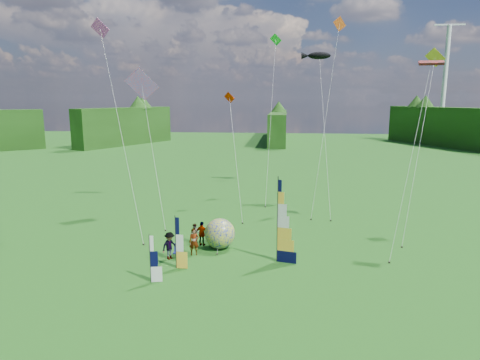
# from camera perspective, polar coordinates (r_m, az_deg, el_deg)

# --- Properties ---
(ground) EXTENTS (220.00, 220.00, 0.00)m
(ground) POSITION_cam_1_polar(r_m,az_deg,el_deg) (25.78, 1.31, -13.86)
(ground) COLOR #247117
(ground) RESTS_ON ground
(treeline_ring) EXTENTS (210.00, 210.00, 8.00)m
(treeline_ring) POSITION_cam_1_polar(r_m,az_deg,el_deg) (24.37, 1.35, -5.29)
(treeline_ring) COLOR #245618
(treeline_ring) RESTS_ON ground
(turbine_right) EXTENTS (8.00, 1.20, 30.00)m
(turbine_right) POSITION_cam_1_polar(r_m,az_deg,el_deg) (132.59, 25.61, 11.69)
(turbine_right) COLOR silver
(turbine_right) RESTS_ON ground
(feather_banner_main) EXTENTS (1.48, 0.45, 5.60)m
(feather_banner_main) POSITION_cam_1_polar(r_m,az_deg,el_deg) (28.37, 5.01, -5.51)
(feather_banner_main) COLOR black
(feather_banner_main) RESTS_ON ground
(side_banner_left) EXTENTS (0.95, 0.14, 3.40)m
(side_banner_left) POSITION_cam_1_polar(r_m,az_deg,el_deg) (27.82, -8.57, -8.30)
(side_banner_left) COLOR yellow
(side_banner_left) RESTS_ON ground
(side_banner_far) EXTENTS (0.87, 0.26, 2.89)m
(side_banner_far) POSITION_cam_1_polar(r_m,az_deg,el_deg) (26.15, -11.90, -10.30)
(side_banner_far) COLOR white
(side_banner_far) RESTS_ON ground
(bol_inflatable) EXTENTS (2.40, 2.40, 2.22)m
(bol_inflatable) POSITION_cam_1_polar(r_m,az_deg,el_deg) (31.26, -2.71, -7.15)
(bol_inflatable) COLOR #001294
(bol_inflatable) RESTS_ON ground
(spectator_a) EXTENTS (0.79, 0.63, 1.90)m
(spectator_a) POSITION_cam_1_polar(r_m,az_deg,el_deg) (30.18, -6.16, -8.20)
(spectator_a) COLOR #66594C
(spectator_a) RESTS_ON ground
(spectator_b) EXTENTS (0.75, 0.41, 1.50)m
(spectator_b) POSITION_cam_1_polar(r_m,az_deg,el_deg) (32.60, -6.01, -7.11)
(spectator_b) COLOR #66594C
(spectator_b) RESTS_ON ground
(spectator_c) EXTENTS (1.09, 1.25, 1.89)m
(spectator_c) POSITION_cam_1_polar(r_m,az_deg,el_deg) (29.66, -9.36, -8.64)
(spectator_c) COLOR #66594C
(spectator_c) RESTS_ON ground
(spectator_d) EXTENTS (1.15, 0.71, 1.84)m
(spectator_d) POSITION_cam_1_polar(r_m,az_deg,el_deg) (31.93, -5.08, -7.15)
(spectator_d) COLOR #66594C
(spectator_d) RESTS_ON ground
(camp_chair) EXTENTS (0.60, 0.60, 0.99)m
(camp_chair) POSITION_cam_1_polar(r_m,az_deg,el_deg) (29.85, -8.34, -9.39)
(camp_chair) COLOR navy
(camp_chair) RESTS_ON ground
(kite_whale) EXTENTS (9.09, 15.20, 16.85)m
(kite_whale) POSITION_cam_1_polar(r_m,az_deg,el_deg) (43.52, 11.23, 7.58)
(kite_whale) COLOR black
(kite_whale) RESTS_ON ground
(kite_rainbow_delta) EXTENTS (12.18, 14.42, 14.66)m
(kite_rainbow_delta) POSITION_cam_1_polar(r_m,az_deg,el_deg) (38.56, -11.62, 5.53)
(kite_rainbow_delta) COLOR #FD3A30
(kite_rainbow_delta) RESTS_ON ground
(kite_parafoil) EXTENTS (9.62, 10.88, 14.98)m
(kite_parafoil) POSITION_cam_1_polar(r_m,az_deg,el_deg) (31.94, 21.96, 4.18)
(kite_parafoil) COLOR #AB2021
(kite_parafoil) RESTS_ON ground
(small_kite_red) EXTENTS (6.60, 11.24, 11.80)m
(small_kite_red) POSITION_cam_1_polar(r_m,az_deg,el_deg) (40.57, -0.61, 3.98)
(small_kite_red) COLOR red
(small_kite_red) RESTS_ON ground
(small_kite_orange) EXTENTS (8.82, 11.40, 19.19)m
(small_kite_orange) POSITION_cam_1_polar(r_m,az_deg,el_deg) (41.61, 11.42, 9.04)
(small_kite_orange) COLOR #E45217
(small_kite_orange) RESTS_ON ground
(small_kite_yellow) EXTENTS (10.24, 12.50, 15.51)m
(small_kite_yellow) POSITION_cam_1_polar(r_m,az_deg,el_deg) (36.64, 22.91, 5.29)
(small_kite_yellow) COLOR yellow
(small_kite_yellow) RESTS_ON ground
(small_kite_pink) EXTENTS (8.55, 9.50, 17.81)m
(small_kite_pink) POSITION_cam_1_polar(r_m,az_deg,el_deg) (35.02, -15.68, 7.41)
(small_kite_pink) COLOR #C7439C
(small_kite_pink) RESTS_ON ground
(small_kite_green) EXTENTS (4.24, 12.98, 18.60)m
(small_kite_green) POSITION_cam_1_polar(r_m,az_deg,el_deg) (46.94, 4.15, 9.06)
(small_kite_green) COLOR #13CA24
(small_kite_green) RESTS_ON ground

